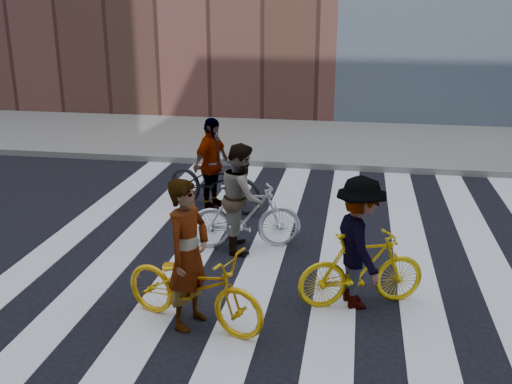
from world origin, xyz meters
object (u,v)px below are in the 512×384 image
(bike_yellow_left, at_px, (193,287))
(bike_silver_mid, at_px, (245,216))
(rider_left, at_px, (188,254))
(rider_mid, at_px, (242,197))
(bike_dark_rear, at_px, (214,181))
(rider_rear, at_px, (211,164))
(rider_right, at_px, (359,243))
(bike_yellow_right, at_px, (362,269))

(bike_yellow_left, relative_size, bike_silver_mid, 1.09)
(rider_left, xyz_separation_m, rider_mid, (0.17, 2.37, -0.07))
(bike_silver_mid, bearing_deg, bike_dark_rear, 13.68)
(bike_silver_mid, bearing_deg, rider_rear, 14.96)
(rider_rear, bearing_deg, rider_left, -149.21)
(rider_right, bearing_deg, rider_mid, 29.50)
(rider_right, height_order, rider_rear, rider_rear)
(bike_yellow_left, bearing_deg, rider_rear, 29.96)
(bike_dark_rear, relative_size, rider_mid, 1.20)
(bike_yellow_right, bearing_deg, rider_right, 70.41)
(rider_left, xyz_separation_m, rider_rear, (-0.74, 4.11, -0.06))
(bike_dark_rear, relative_size, rider_left, 1.11)
(bike_silver_mid, distance_m, rider_mid, 0.32)
(rider_rear, bearing_deg, bike_dark_rear, -69.38)
(rider_mid, bearing_deg, bike_silver_mid, -103.86)
(bike_yellow_right, height_order, rider_rear, rider_rear)
(bike_yellow_right, bearing_deg, rider_left, 92.94)
(bike_dark_rear, xyz_separation_m, rider_mid, (0.85, -1.74, 0.31))
(bike_yellow_right, distance_m, bike_dark_rear, 4.24)
(bike_silver_mid, bearing_deg, rider_left, 160.90)
(bike_silver_mid, xyz_separation_m, bike_dark_rear, (-0.90, 1.74, 0.01))
(rider_mid, height_order, rider_right, rider_right)
(rider_left, height_order, rider_right, rider_left)
(bike_yellow_right, distance_m, rider_right, 0.36)
(rider_mid, distance_m, rider_right, 2.36)
(rider_rear, bearing_deg, bike_yellow_left, -148.54)
(rider_right, bearing_deg, rider_rear, 19.74)
(bike_yellow_left, distance_m, rider_rear, 4.20)
(rider_mid, bearing_deg, bike_dark_rear, 12.36)
(bike_yellow_left, height_order, bike_silver_mid, bike_silver_mid)
(bike_yellow_left, relative_size, rider_mid, 1.13)
(bike_silver_mid, height_order, bike_yellow_right, bike_silver_mid)
(bike_dark_rear, distance_m, rider_rear, 0.33)
(rider_right, bearing_deg, bike_yellow_left, 94.00)
(rider_left, bearing_deg, bike_silver_mid, 13.88)
(bike_silver_mid, height_order, rider_right, rider_right)
(bike_yellow_right, bearing_deg, bike_dark_rear, 19.74)
(bike_silver_mid, distance_m, bike_yellow_right, 2.36)
(rider_right, distance_m, rider_rear, 4.24)
(bike_silver_mid, xyz_separation_m, rider_rear, (-0.95, 1.74, 0.33))
(bike_dark_rear, distance_m, rider_left, 4.18)
(bike_yellow_right, xyz_separation_m, bike_dark_rear, (-2.69, 3.28, 0.04))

